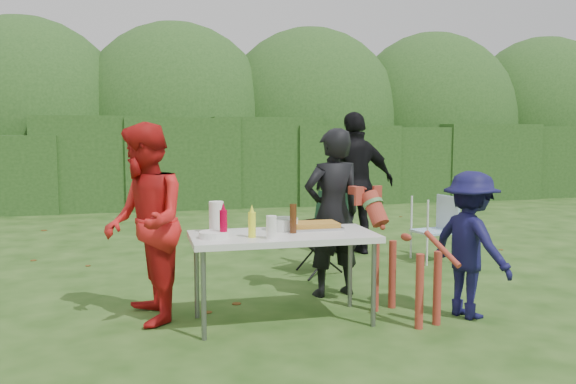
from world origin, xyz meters
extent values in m
plane|color=#1E4211|center=(0.00, 0.00, 0.00)|extent=(80.00, 80.00, 0.00)
cube|color=#23471C|center=(0.00, 8.00, 0.85)|extent=(22.00, 1.40, 1.70)
ellipsoid|color=#3D6628|center=(0.00, 9.60, 1.60)|extent=(20.00, 2.60, 3.20)
cube|color=silver|center=(0.27, 0.20, 0.71)|extent=(1.50, 0.70, 0.05)
cylinder|color=slate|center=(-0.41, -0.08, 0.34)|extent=(0.04, 0.04, 0.69)
cylinder|color=slate|center=(0.95, -0.08, 0.34)|extent=(0.04, 0.04, 0.69)
cylinder|color=slate|center=(-0.41, 0.48, 0.34)|extent=(0.04, 0.04, 0.69)
cylinder|color=slate|center=(0.95, 0.48, 0.34)|extent=(0.04, 0.04, 0.69)
imported|color=black|center=(0.92, 0.88, 0.80)|extent=(0.63, 0.47, 1.59)
imported|color=red|center=(-0.82, 0.48, 0.82)|extent=(0.72, 0.87, 1.64)
imported|color=black|center=(1.80, 2.66, 0.90)|extent=(1.10, 0.55, 1.80)
imported|color=#11103F|center=(1.84, -0.03, 0.62)|extent=(0.68, 0.90, 1.24)
cube|color=#B7B7BA|center=(0.58, 0.37, 0.75)|extent=(0.45, 0.30, 0.02)
cube|color=#BE832D|center=(0.58, 0.37, 0.78)|extent=(0.40, 0.26, 0.04)
cylinder|color=#F3FF2D|center=(0.00, 0.09, 0.84)|extent=(0.06, 0.06, 0.20)
cylinder|color=#B20028|center=(-0.22, 0.11, 0.85)|extent=(0.06, 0.06, 0.22)
cylinder|color=#47230F|center=(0.36, 0.20, 0.86)|extent=(0.06, 0.06, 0.24)
cylinder|color=white|center=(-0.25, 0.35, 0.87)|extent=(0.12, 0.12, 0.26)
cylinder|color=white|center=(0.13, -0.01, 0.83)|extent=(0.08, 0.08, 0.18)
cylinder|color=silver|center=(0.31, 0.37, 0.79)|extent=(0.26, 0.26, 0.10)
cylinder|color=white|center=(-0.30, 0.14, 0.77)|extent=(0.24, 0.24, 0.05)
camera|label=1|loc=(-0.86, -4.56, 1.59)|focal=38.00mm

